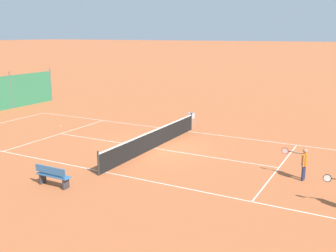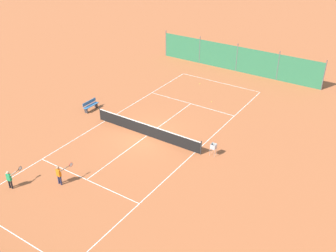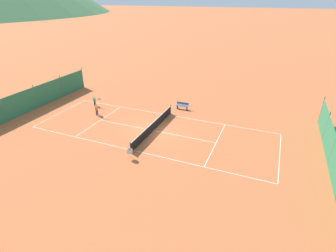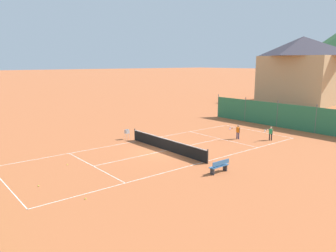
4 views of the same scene
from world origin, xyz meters
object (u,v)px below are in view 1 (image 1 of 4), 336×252
ball_hopper (191,117)px  courtside_bench (53,175)px  tennis_net (154,139)px  tennis_ball_alley_right (61,126)px  player_far_service (303,162)px

ball_hopper → courtside_bench: bearing=-2.1°
tennis_net → tennis_ball_alley_right: bearing=-100.0°
courtside_bench → tennis_net: bearing=172.9°
tennis_ball_alley_right → ball_hopper: bearing=118.4°
player_far_service → ball_hopper: (-6.33, -7.92, -0.11)m
tennis_net → courtside_bench: 6.39m
tennis_net → tennis_ball_alley_right: size_ratio=139.09×
tennis_net → player_far_service: (1.03, 7.56, 0.27)m
ball_hopper → player_far_service: bearing=51.4°
tennis_net → player_far_service: player_far_service is taller
player_far_service → ball_hopper: size_ratio=1.48×
tennis_net → player_far_service: bearing=82.2°
tennis_net → tennis_ball_alley_right: 7.80m
player_far_service → courtside_bench: (5.31, -8.35, -0.32)m
ball_hopper → tennis_net: bearing=4.0°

